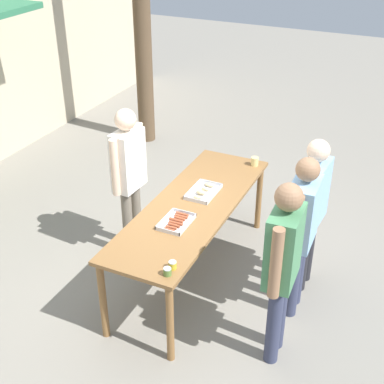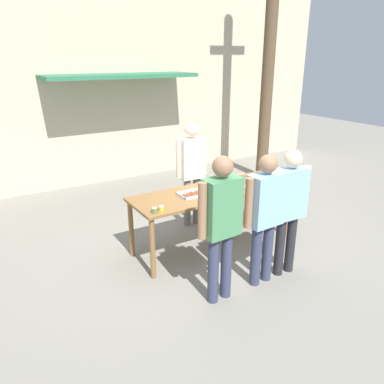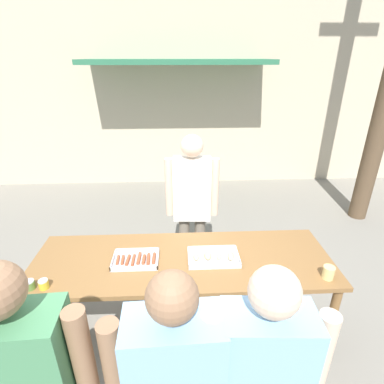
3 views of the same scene
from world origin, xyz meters
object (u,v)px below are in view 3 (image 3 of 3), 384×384
at_px(food_tray_sausages, 136,260).
at_px(condiment_jar_mustard, 30,285).
at_px(condiment_jar_ketchup, 44,284).
at_px(food_tray_buns, 213,257).
at_px(beer_cup, 328,272).
at_px(person_server_behind_table, 192,199).
at_px(person_customer_with_cup, 261,383).

distance_m(food_tray_sausages, condiment_jar_mustard, 0.80).
height_order(food_tray_sausages, condiment_jar_ketchup, condiment_jar_ketchup).
height_order(condiment_jar_mustard, condiment_jar_ketchup, same).
distance_m(food_tray_buns, beer_cup, 0.91).
xyz_separation_m(food_tray_sausages, condiment_jar_mustard, (-0.75, -0.29, 0.02)).
height_order(food_tray_buns, condiment_jar_ketchup, condiment_jar_ketchup).
distance_m(food_tray_sausages, food_tray_buns, 0.65).
xyz_separation_m(condiment_jar_mustard, beer_cup, (2.26, 0.01, 0.02)).
relative_size(condiment_jar_mustard, condiment_jar_ketchup, 1.00).
bearing_deg(condiment_jar_ketchup, beer_cup, 0.20).
distance_m(condiment_jar_mustard, beer_cup, 2.26).
bearing_deg(beer_cup, food_tray_buns, 161.97).
bearing_deg(person_server_behind_table, condiment_jar_ketchup, -132.78).
bearing_deg(condiment_jar_ketchup, food_tray_buns, 12.48).
xyz_separation_m(condiment_jar_mustard, condiment_jar_ketchup, (0.10, 0.00, 0.00)).
distance_m(food_tray_sausages, person_customer_with_cup, 1.37).
relative_size(beer_cup, person_server_behind_table, 0.06).
distance_m(beer_cup, person_customer_with_cup, 1.15).
distance_m(condiment_jar_mustard, person_customer_with_cup, 1.73).
distance_m(beer_cup, person_server_behind_table, 1.51).
xyz_separation_m(food_tray_buns, person_server_behind_table, (-0.14, 0.84, 0.15)).
relative_size(beer_cup, person_customer_with_cup, 0.06).
distance_m(food_tray_buns, person_server_behind_table, 0.86).
distance_m(food_tray_buns, condiment_jar_mustard, 1.43).
xyz_separation_m(food_tray_sausages, condiment_jar_ketchup, (-0.65, -0.29, 0.02)).
bearing_deg(food_tray_buns, person_server_behind_table, 99.69).
bearing_deg(person_server_behind_table, person_customer_with_cup, -79.91).
height_order(food_tray_sausages, person_customer_with_cup, person_customer_with_cup).
relative_size(food_tray_buns, condiment_jar_ketchup, 6.02).
relative_size(food_tray_sausages, condiment_jar_ketchup, 5.33).
relative_size(condiment_jar_mustard, person_customer_with_cup, 0.04).
bearing_deg(person_customer_with_cup, condiment_jar_mustard, -26.31).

